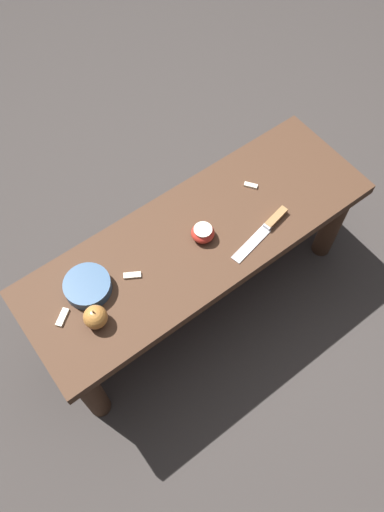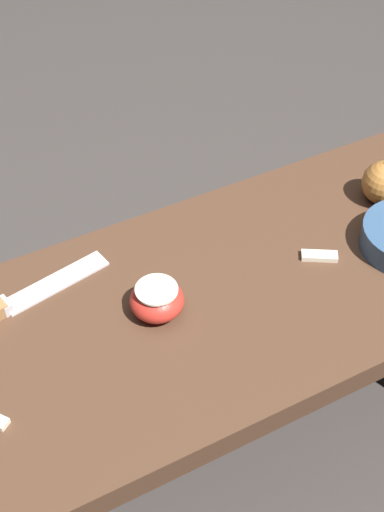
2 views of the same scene
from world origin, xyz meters
name	(u,v)px [view 2 (image 2 of 2)]	position (x,y,z in m)	size (l,w,h in m)	color
ground_plane	(172,475)	(0.00, 0.00, 0.00)	(8.00, 8.00, 0.00)	#383330
wooden_bench	(168,355)	(0.00, 0.00, 0.35)	(1.17, 0.40, 0.43)	#472D1E
knife	(1,309)	(-0.19, 0.11, 0.44)	(0.25, 0.07, 0.02)	silver
apple_whole	(384,183)	(0.40, 0.06, 0.47)	(0.07, 0.07, 0.08)	#B27233
apple_cut	(157,300)	(-0.01, 0.01, 0.46)	(0.07, 0.07, 0.04)	red
apple_slice_near_bowl	(319,256)	(0.24, -0.01, 0.44)	(0.05, 0.04, 0.01)	silver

